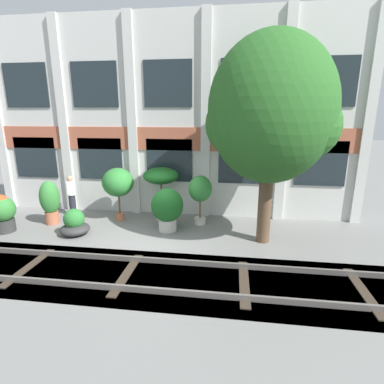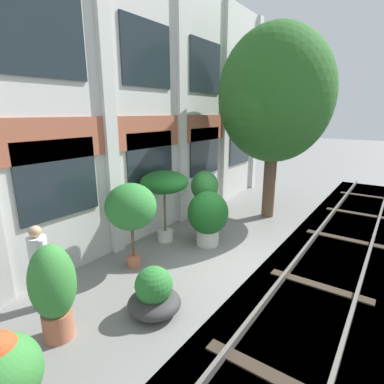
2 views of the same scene
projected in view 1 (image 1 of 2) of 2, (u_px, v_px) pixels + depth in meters
The scene contains 12 objects.
ground_plane at pixel (154, 240), 9.97m from camera, with size 80.00×80.00×0.00m, color slate.
apartment_facade at pixel (170, 119), 11.80m from camera, with size 14.86×0.64×7.70m.
rail_tracks at pixel (132, 279), 7.86m from camera, with size 22.50×2.80×0.43m.
broadleaf_tree at pixel (271, 114), 8.84m from camera, with size 3.92×3.74×6.39m.
potted_plant_wide_bowl at pixel (75, 224), 10.33m from camera, with size 1.00×1.00×0.92m.
potted_plant_tall_urn at pixel (200, 191), 11.08m from camera, with size 0.87×0.87×1.87m.
potted_plant_ribbed_drum at pixel (2, 212), 10.49m from camera, with size 0.89×0.89×1.36m.
potted_plant_low_pan at pixel (118, 183), 11.44m from camera, with size 1.19×1.19×2.07m.
potted_plant_terracotta_small at pixel (161, 178), 11.52m from camera, with size 1.36×1.36×2.07m.
potted_plant_stone_basin at pixel (167, 207), 10.55m from camera, with size 1.14×1.14×1.55m.
potted_plant_fluted_column at pixel (50, 200), 11.21m from camera, with size 0.72×0.72×1.67m.
resident_by_doorway at pixel (72, 194), 12.12m from camera, with size 0.34×0.53×1.66m.
Camera 1 is at (2.52, -8.96, 4.12)m, focal length 28.00 mm.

